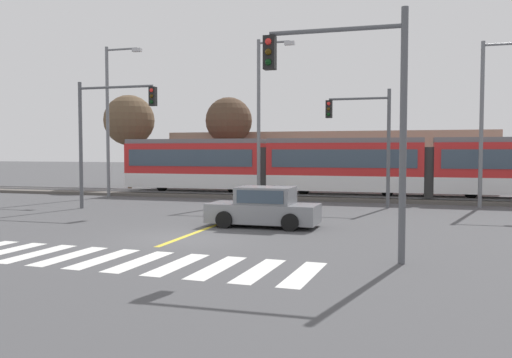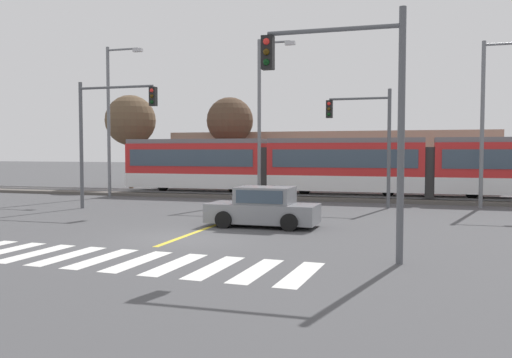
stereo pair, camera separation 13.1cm
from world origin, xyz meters
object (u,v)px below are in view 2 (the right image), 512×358
Objects in this scene: traffic_light_far_right at (367,130)px; street_lamp_west at (112,112)px; sedan_crossing at (263,208)px; bare_tree_far_west at (130,121)px; light_rail_tram at (346,165)px; street_lamp_east at (488,113)px; bare_tree_west at (230,121)px; traffic_light_near_right at (353,98)px; traffic_light_mid_left at (106,123)px; street_lamp_centre at (262,111)px.

traffic_light_far_right is 0.65× the size of street_lamp_west.
bare_tree_far_west reaches higher than sedan_crossing.
bare_tree_far_west is at bearing 166.60° from light_rail_tram.
street_lamp_east is 25.02m from bare_tree_far_west.
street_lamp_east reaches higher than bare_tree_west.
bare_tree_west is at bearing 113.49° from sedan_crossing.
traffic_light_near_right is 0.78× the size of street_lamp_east.
street_lamp_east reaches higher than bare_tree_far_west.
bare_tree_west is at bearing 56.80° from street_lamp_west.
sedan_crossing is 9.27m from traffic_light_far_right.
traffic_light_mid_left is 0.68× the size of street_lamp_west.
street_lamp_centre is 11.77m from street_lamp_east.
sedan_crossing is 0.65× the size of traffic_light_near_right.
traffic_light_mid_left is 13.77m from bare_tree_west.
bare_tree_far_west reaches higher than bare_tree_west.
traffic_light_far_right reaches higher than sedan_crossing.
street_lamp_centre is 1.30× the size of bare_tree_far_west.
street_lamp_east is (11.76, -0.24, -0.37)m from street_lamp_centre.
street_lamp_east is at bearing -25.18° from bare_tree_west.
light_rail_tram is 6.01m from street_lamp_centre.
street_lamp_centre is (9.60, 0.14, -0.08)m from street_lamp_west.
street_lamp_east is (21.37, -0.10, -0.45)m from street_lamp_west.
light_rail_tram is 3.04× the size of street_lamp_west.
sedan_crossing is at bearing -66.51° from bare_tree_west.
traffic_light_mid_left is 0.69× the size of street_lamp_centre.
sedan_crossing is (-1.45, -12.59, -1.35)m from light_rail_tram.
street_lamp_east reaches higher than traffic_light_far_right.
traffic_light_mid_left is 1.05× the size of traffic_light_far_right.
traffic_light_near_right is 16.83m from street_lamp_centre.
bare_tree_far_west is at bearing 163.84° from street_lamp_east.
sedan_crossing is 22.87m from bare_tree_far_west.
bare_tree_west is at bearing 139.21° from traffic_light_far_right.
street_lamp_east is at bearing -22.05° from light_rail_tram.
sedan_crossing is at bearing -96.57° from light_rail_tram.
light_rail_tram is at bearing 98.09° from traffic_light_near_right.
traffic_light_far_right is 20.15m from bare_tree_far_west.
traffic_light_near_right is (2.57, -18.09, 2.21)m from light_rail_tram.
traffic_light_mid_left is at bearing -96.52° from bare_tree_west.
traffic_light_near_right reaches higher than sedan_crossing.
street_lamp_east is (17.95, 5.96, 0.55)m from traffic_light_mid_left.
light_rail_tram is 4.17× the size of bare_tree_west.
street_lamp_centre is (-6.00, 1.70, 1.24)m from traffic_light_far_right.
street_lamp_centre reaches higher than street_lamp_east.
traffic_light_far_right is 14.08m from bare_tree_west.
bare_tree_far_west is (-15.15, 16.54, 4.42)m from sedan_crossing.
traffic_light_mid_left reaches higher than traffic_light_far_right.
street_lamp_west is (-16.51, 15.18, 0.96)m from traffic_light_near_right.
street_lamp_west reaches higher than bare_tree_far_west.
traffic_light_far_right is at bearing -24.76° from bare_tree_far_west.
street_lamp_east is (5.76, 1.46, 0.87)m from traffic_light_far_right.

